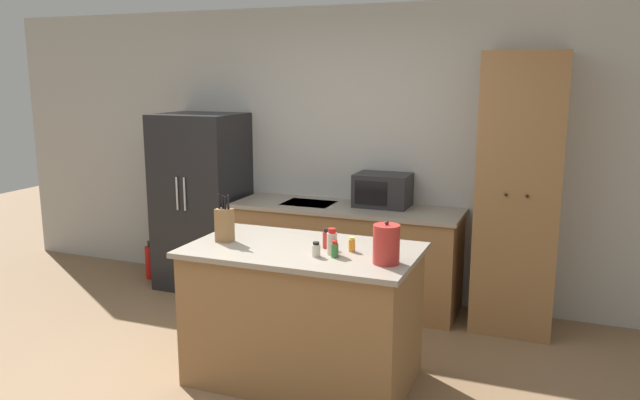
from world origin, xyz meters
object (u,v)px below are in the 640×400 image
at_px(refrigerator, 202,201).
at_px(pantry_cabinet, 519,194).
at_px(spice_bottle_short_red, 327,239).
at_px(knife_block, 225,224).
at_px(spice_bottle_green_herb, 335,250).
at_px(microwave, 383,190).
at_px(fire_extinguisher, 151,262).
at_px(spice_bottle_amber_oil, 316,250).
at_px(kettle, 386,244).
at_px(spice_bottle_tall_dark, 332,242).
at_px(spice_bottle_pale_salt, 352,245).

bearing_deg(refrigerator, pantry_cabinet, 0.80).
distance_m(refrigerator, spice_bottle_short_red, 2.26).
distance_m(knife_block, spice_bottle_green_herb, 0.82).
xyz_separation_m(microwave, fire_extinguisher, (-2.33, -0.18, -0.86)).
distance_m(spice_bottle_amber_oil, kettle, 0.44).
relative_size(pantry_cabinet, spice_bottle_tall_dark, 13.22).
distance_m(microwave, spice_bottle_pale_salt, 1.53).
height_order(refrigerator, spice_bottle_pale_salt, refrigerator).
bearing_deg(fire_extinguisher, kettle, -27.90).
distance_m(refrigerator, spice_bottle_amber_oil, 2.39).
relative_size(pantry_cabinet, spice_bottle_pale_salt, 23.33).
bearing_deg(knife_block, fire_extinguisher, 140.09).
relative_size(spice_bottle_tall_dark, spice_bottle_short_red, 1.27).
height_order(spice_bottle_green_herb, spice_bottle_pale_salt, spice_bottle_green_herb).
distance_m(knife_block, spice_bottle_short_red, 0.70).
relative_size(refrigerator, fire_extinguisher, 4.31).
xyz_separation_m(pantry_cabinet, knife_block, (-1.76, -1.50, -0.06)).
height_order(refrigerator, knife_block, refrigerator).
xyz_separation_m(refrigerator, spice_bottle_amber_oil, (1.80, -1.56, 0.13)).
xyz_separation_m(spice_bottle_pale_salt, kettle, (0.27, -0.17, 0.07)).
bearing_deg(spice_bottle_short_red, microwave, 92.32).
xyz_separation_m(knife_block, spice_bottle_tall_dark, (0.77, -0.02, -0.04)).
bearing_deg(spice_bottle_tall_dark, fire_extinguisher, 149.79).
bearing_deg(fire_extinguisher, spice_bottle_short_red, -28.93).
xyz_separation_m(spice_bottle_pale_salt, fire_extinguisher, (-2.57, 1.33, -0.78)).
relative_size(pantry_cabinet, spice_bottle_short_red, 16.79).
distance_m(pantry_cabinet, spice_bottle_green_herb, 1.85).
bearing_deg(spice_bottle_short_red, spice_bottle_tall_dark, -55.96).
relative_size(refrigerator, knife_block, 5.13).
distance_m(spice_bottle_tall_dark, spice_bottle_pale_salt, 0.14).
distance_m(spice_bottle_tall_dark, spice_bottle_green_herb, 0.08).
xyz_separation_m(spice_bottle_green_herb, fire_extinguisher, (-2.51, 1.50, -0.79)).
relative_size(pantry_cabinet, kettle, 8.45).
bearing_deg(spice_bottle_short_red, spice_bottle_pale_salt, -4.44).
xyz_separation_m(microwave, spice_bottle_green_herb, (0.18, -1.68, -0.07)).
xyz_separation_m(kettle, fire_extinguisher, (-2.83, 1.50, -0.86)).
xyz_separation_m(spice_bottle_tall_dark, spice_bottle_amber_oil, (-0.07, -0.09, -0.03)).
distance_m(pantry_cabinet, spice_bottle_amber_oil, 1.93).
relative_size(knife_block, spice_bottle_short_red, 2.48).
height_order(pantry_cabinet, spice_bottle_short_red, pantry_cabinet).
relative_size(spice_bottle_tall_dark, spice_bottle_amber_oil, 1.78).
relative_size(refrigerator, microwave, 3.55).
bearing_deg(spice_bottle_amber_oil, knife_block, 171.76).
height_order(spice_bottle_tall_dark, spice_bottle_pale_salt, spice_bottle_tall_dark).
distance_m(spice_bottle_tall_dark, spice_bottle_amber_oil, 0.12).
distance_m(microwave, knife_block, 1.72).
height_order(microwave, knife_block, knife_block).
height_order(pantry_cabinet, kettle, pantry_cabinet).
distance_m(pantry_cabinet, microwave, 1.14).
height_order(spice_bottle_tall_dark, fire_extinguisher, spice_bottle_tall_dark).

